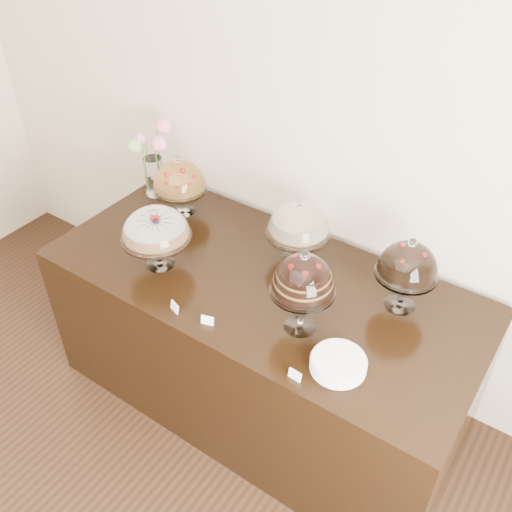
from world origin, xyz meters
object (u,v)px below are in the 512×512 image
Objects in this scene: cake_stand_dark_choco at (408,263)px; cake_stand_fruit_tart at (179,178)px; display_counter at (261,342)px; cake_stand_choco_layer at (303,278)px; plate_stack at (338,364)px; cake_stand_sugar_sponge at (155,227)px; cake_stand_cheesecake at (299,223)px; flower_vase at (153,158)px.

cake_stand_dark_choco is 1.36m from cake_stand_fruit_tart.
cake_stand_choco_layer is (0.32, -0.17, 0.74)m from display_counter.
plate_stack is (-0.06, -0.51, -0.22)m from cake_stand_dark_choco.
cake_stand_sugar_sponge is 1.20m from cake_stand_dark_choco.
cake_stand_sugar_sponge is 0.82m from cake_stand_choco_layer.
cake_stand_sugar_sponge is 1.04× the size of cake_stand_cheesecake.
cake_stand_choco_layer is 1.11× the size of cake_stand_dark_choco.
flower_vase is at bearing 165.01° from cake_stand_fruit_tart.
cake_stand_dark_choco is (0.64, 0.22, 0.70)m from display_counter.
flower_vase is at bearing 159.76° from cake_stand_choco_layer.
plate_stack is (1.08, -0.10, -0.20)m from cake_stand_sugar_sponge.
cake_stand_choco_layer is 0.98× the size of flower_vase.
cake_stand_cheesecake is at bearing 78.87° from display_counter.
cake_stand_choco_layer reaches higher than cake_stand_sugar_sponge.
cake_stand_choco_layer is (0.82, 0.02, 0.06)m from cake_stand_sugar_sponge.
flower_vase reaches higher than cake_stand_cheesecake.
flower_vase reaches higher than plate_stack.
plate_stack is (1.56, -0.60, -0.20)m from flower_vase.
cake_stand_cheesecake is 1.52× the size of plate_stack.
display_counter is at bearing -101.13° from cake_stand_cheesecake.
display_counter is 9.64× the size of plate_stack.
cake_stand_sugar_sponge is 1.58× the size of plate_stack.
cake_stand_fruit_tart is 1.42m from plate_stack.
cake_stand_sugar_sponge is at bearing -46.47° from flower_vase.
cake_stand_sugar_sponge is at bearing -178.28° from cake_stand_choco_layer.
cake_stand_cheesecake is 0.80× the size of flower_vase.
flower_vase is (-0.97, 0.31, 0.68)m from display_counter.
cake_stand_choco_layer is 1.19× the size of cake_stand_fruit_tart.
plate_stack is at bearing -45.77° from cake_stand_cheesecake.
flower_vase reaches higher than cake_stand_sugar_sponge.
cake_stand_cheesecake reaches higher than plate_stack.
cake_stand_dark_choco is (1.13, 0.41, 0.02)m from cake_stand_sugar_sponge.
cake_stand_cheesecake is 0.59m from cake_stand_dark_choco.
cake_stand_sugar_sponge is 0.93× the size of cake_stand_dark_choco.
cake_stand_cheesecake is at bearing 123.02° from cake_stand_choco_layer.
flower_vase reaches higher than cake_stand_choco_layer.
cake_stand_dark_choco is at bearing 18.72° from display_counter.
flower_vase is at bearing 158.85° from plate_stack.
flower_vase is (-1.30, 0.48, -0.05)m from cake_stand_choco_layer.
cake_stand_cheesecake is 0.78m from plate_stack.
cake_stand_choco_layer is at bearing -56.98° from cake_stand_cheesecake.
cake_stand_sugar_sponge reaches higher than display_counter.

